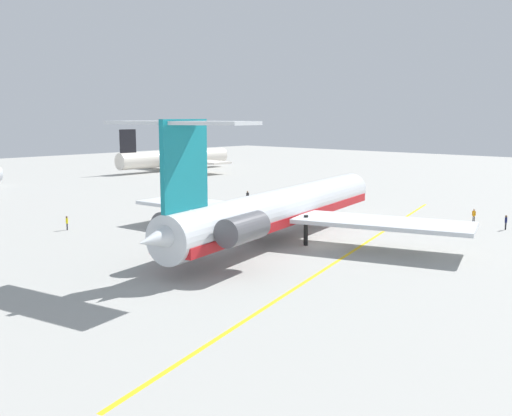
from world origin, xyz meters
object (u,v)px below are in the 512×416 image
Objects in this scene: main_jetliner at (278,209)px; airliner_mid_right at (178,158)px; ground_crew_near_tail at (506,221)px; safety_cone_nose at (253,200)px; ground_crew_portside at (67,221)px; ground_crew_starboard at (474,214)px; ground_crew_near_nose at (248,195)px.

airliner_mid_right is (47.92, 73.02, -0.50)m from main_jetliner.
ground_crew_near_tail is 38.02m from safety_cone_nose.
ground_crew_portside is 50.03m from ground_crew_starboard.
main_jetliner is at bearing -132.52° from safety_cone_nose.
ground_crew_near_tail is (4.42, -37.71, -0.05)m from ground_crew_near_nose.
ground_crew_near_tail is 51.94m from ground_crew_portside.
ground_crew_near_nose reaches higher than safety_cone_nose.
ground_crew_near_nose is at bearing -128.55° from ground_crew_portside.
ground_crew_starboard is at bearing -169.78° from ground_crew_portside.
ground_crew_portside is at bearing 123.65° from ground_crew_starboard.
airliner_mid_right is at bearing 61.51° from safety_cone_nose.
airliner_mid_right is at bearing 45.43° from main_jetliner.
airliner_mid_right is at bearing 60.99° from ground_crew_starboard.
ground_crew_near_nose is at bearing 86.94° from ground_crew_starboard.
ground_crew_near_nose is 33.72m from ground_crew_starboard.
airliner_mid_right reaches higher than ground_crew_portside.
ground_crew_near_nose is at bearing -163.22° from ground_crew_near_tail.
main_jetliner is 27.60m from ground_crew_starboard.
safety_cone_nose is (-2.92, 37.90, -0.84)m from ground_crew_near_tail.
ground_crew_starboard is (6.32, -33.12, -0.02)m from ground_crew_near_nose.
ground_crew_starboard is 3.28× the size of safety_cone_nose.
airliner_mid_right is 92.19m from ground_crew_near_tail.
safety_cone_nose is at bearing -128.14° from ground_crew_portside.
ground_crew_starboard is (-22.80, -84.21, -1.92)m from airliner_mid_right.
main_jetliner is 24.30× the size of ground_crew_near_nose.
ground_crew_portside is 32.09m from safety_cone_nose.
main_jetliner is at bearing -114.09° from ground_crew_near_tail.
ground_crew_starboard is (1.90, 4.59, 0.03)m from ground_crew_near_tail.
ground_crew_near_nose is 30.58m from ground_crew_portside.
airliner_mid_right is at bearing -87.11° from ground_crew_portside.
main_jetliner reaches higher than safety_cone_nose.
ground_crew_near_tail is at bearing -174.93° from ground_crew_portside.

